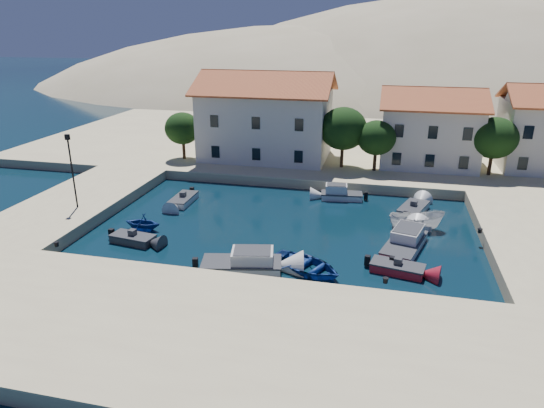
{
  "coord_description": "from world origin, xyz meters",
  "views": [
    {
      "loc": [
        7.23,
        -25.51,
        15.38
      ],
      "look_at": [
        -1.06,
        9.84,
        2.0
      ],
      "focal_mm": 32.0,
      "sensor_mm": 36.0,
      "label": 1
    }
  ],
  "objects": [
    {
      "name": "building_mid",
      "position": [
        12.0,
        29.0,
        5.22
      ],
      "size": [
        10.5,
        8.4,
        8.3
      ],
      "color": "beige",
      "rests_on": "quay_north"
    },
    {
      "name": "bollards",
      "position": [
        2.8,
        3.87,
        1.15
      ],
      "size": [
        29.36,
        9.56,
        0.3
      ],
      "color": "black",
      "rests_on": "ground"
    },
    {
      "name": "cabin_cruiser_south",
      "position": [
        -1.38,
        2.28,
        0.48
      ],
      "size": [
        5.67,
        3.32,
        1.6
      ],
      "rotation": [
        0.0,
        0.0,
        0.21
      ],
      "color": "silver",
      "rests_on": "ground"
    },
    {
      "name": "motorboat_white_ne",
      "position": [
        10.25,
        15.93,
        0.29
      ],
      "size": [
        3.02,
        4.31,
        1.25
      ],
      "rotation": [
        0.0,
        0.0,
        1.24
      ],
      "color": "silver",
      "rests_on": "ground"
    },
    {
      "name": "cabin_cruiser_east",
      "position": [
        9.31,
        8.0,
        0.48
      ],
      "size": [
        3.64,
        5.94,
        1.6
      ],
      "rotation": [
        0.0,
        0.0,
        1.3
      ],
      "color": "silver",
      "rests_on": "ground"
    },
    {
      "name": "rowboat_south",
      "position": [
        2.83,
        3.1,
        0.0
      ],
      "size": [
        6.21,
        5.51,
        1.06
      ],
      "primitive_type": "imported",
      "rotation": [
        0.0,
        0.0,
        1.13
      ],
      "color": "navy",
      "rests_on": "ground"
    },
    {
      "name": "quay_west",
      "position": [
        -19.0,
        10.0,
        0.5
      ],
      "size": [
        8.0,
        20.0,
        1.0
      ],
      "primitive_type": "cube",
      "color": "tan",
      "rests_on": "ground"
    },
    {
      "name": "ground",
      "position": [
        0.0,
        0.0,
        0.0
      ],
      "size": [
        400.0,
        400.0,
        0.0
      ],
      "primitive_type": "plane",
      "color": "black",
      "rests_on": "ground"
    },
    {
      "name": "motorboat_grey_sw",
      "position": [
        -10.58,
        4.54,
        0.3
      ],
      "size": [
        3.52,
        1.95,
        1.25
      ],
      "rotation": [
        0.0,
        0.0,
        -0.14
      ],
      "color": "#343539",
      "rests_on": "ground"
    },
    {
      "name": "cabin_cruiser_north",
      "position": [
        3.8,
        17.94,
        0.48
      ],
      "size": [
        3.99,
        2.03,
        1.6
      ],
      "rotation": [
        0.0,
        0.0,
        3.25
      ],
      "color": "silver",
      "rests_on": "ground"
    },
    {
      "name": "trees",
      "position": [
        4.51,
        25.46,
        4.84
      ],
      "size": [
        37.3,
        5.3,
        6.45
      ],
      "color": "#382314",
      "rests_on": "quay_north"
    },
    {
      "name": "quay_north",
      "position": [
        2.0,
        38.0,
        0.5
      ],
      "size": [
        80.0,
        36.0,
        1.0
      ],
      "primitive_type": "cube",
      "color": "tan",
      "rests_on": "ground"
    },
    {
      "name": "hills",
      "position": [
        20.64,
        123.62,
        -23.4
      ],
      "size": [
        254.0,
        176.0,
        99.0
      ],
      "color": "tan",
      "rests_on": "ground"
    },
    {
      "name": "lamppost",
      "position": [
        -17.5,
        8.0,
        4.75
      ],
      "size": [
        0.35,
        0.25,
        6.22
      ],
      "color": "black",
      "rests_on": "quay_west"
    },
    {
      "name": "quay_south",
      "position": [
        0.0,
        -6.0,
        0.5
      ],
      "size": [
        52.0,
        12.0,
        1.0
      ],
      "primitive_type": "cube",
      "color": "tan",
      "rests_on": "ground"
    },
    {
      "name": "motorboat_white_west",
      "position": [
        -10.35,
        13.57,
        0.29
      ],
      "size": [
        1.69,
        3.76,
        1.25
      ],
      "rotation": [
        0.0,
        0.0,
        -1.56
      ],
      "color": "silver",
      "rests_on": "ground"
    },
    {
      "name": "building_left",
      "position": [
        -6.0,
        28.0,
        5.94
      ],
      "size": [
        14.7,
        9.45,
        9.7
      ],
      "color": "beige",
      "rests_on": "quay_north"
    },
    {
      "name": "motorboat_red_se",
      "position": [
        8.8,
        4.24,
        0.3
      ],
      "size": [
        3.7,
        2.2,
        1.25
      ],
      "rotation": [
        0.0,
        0.0,
        -0.2
      ],
      "color": "maroon",
      "rests_on": "ground"
    },
    {
      "name": "boat_east",
      "position": [
        10.29,
        11.95,
        0.0
      ],
      "size": [
        4.68,
        2.63,
        1.7
      ],
      "primitive_type": "imported",
      "rotation": [
        0.0,
        0.0,
        1.8
      ],
      "color": "silver",
      "rests_on": "ground"
    },
    {
      "name": "rowboat_west",
      "position": [
        -11.02,
        6.98,
        0.0
      ],
      "size": [
        3.02,
        2.62,
        1.56
      ],
      "primitive_type": "imported",
      "rotation": [
        0.0,
        0.0,
        -1.59
      ],
      "color": "navy",
      "rests_on": "ground"
    }
  ]
}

